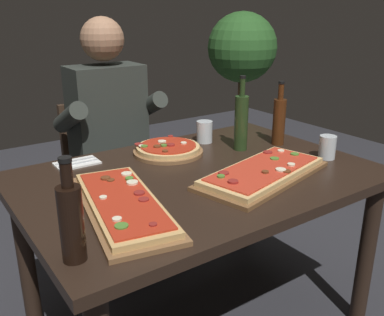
# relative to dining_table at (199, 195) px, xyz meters

# --- Properties ---
(dining_table) EXTENTS (1.40, 0.96, 0.74)m
(dining_table) POSITION_rel_dining_table_xyz_m (0.00, 0.00, 0.00)
(dining_table) COLOR black
(dining_table) RESTS_ON ground_plane
(pizza_rectangular_front) EXTENTS (0.63, 0.39, 0.05)m
(pizza_rectangular_front) POSITION_rel_dining_table_xyz_m (0.18, -0.18, 0.12)
(pizza_rectangular_front) COLOR brown
(pizza_rectangular_front) RESTS_ON dining_table
(pizza_rectangular_left) EXTENTS (0.35, 0.64, 0.05)m
(pizza_rectangular_left) POSITION_rel_dining_table_xyz_m (-0.40, -0.12, 0.12)
(pizza_rectangular_left) COLOR brown
(pizza_rectangular_left) RESTS_ON dining_table
(pizza_round_far) EXTENTS (0.32, 0.32, 0.05)m
(pizza_round_far) POSITION_rel_dining_table_xyz_m (0.03, 0.28, 0.12)
(pizza_round_far) COLOR brown
(pizza_round_far) RESTS_ON dining_table
(wine_bottle_dark) EXTENTS (0.06, 0.06, 0.31)m
(wine_bottle_dark) POSITION_rel_dining_table_xyz_m (0.54, 0.10, 0.22)
(wine_bottle_dark) COLOR #47230F
(wine_bottle_dark) RESTS_ON dining_table
(oil_bottle_amber) EXTENTS (0.06, 0.06, 0.34)m
(oil_bottle_amber) POSITION_rel_dining_table_xyz_m (0.34, 0.14, 0.23)
(oil_bottle_amber) COLOR #233819
(oil_bottle_amber) RESTS_ON dining_table
(vinegar_bottle_green) EXTENTS (0.06, 0.06, 0.29)m
(vinegar_bottle_green) POSITION_rel_dining_table_xyz_m (-0.63, -0.32, 0.21)
(vinegar_bottle_green) COLOR black
(vinegar_bottle_green) RESTS_ON dining_table
(tumbler_near_camera) EXTENTS (0.08, 0.08, 0.11)m
(tumbler_near_camera) POSITION_rel_dining_table_xyz_m (0.27, 0.33, 0.15)
(tumbler_near_camera) COLOR silver
(tumbler_near_camera) RESTS_ON dining_table
(tumbler_far_side) EXTENTS (0.07, 0.07, 0.10)m
(tumbler_far_side) POSITION_rel_dining_table_xyz_m (0.57, -0.17, 0.15)
(tumbler_far_side) COLOR silver
(tumbler_far_side) RESTS_ON dining_table
(napkin_cutlery_set) EXTENTS (0.18, 0.11, 0.01)m
(napkin_cutlery_set) POSITION_rel_dining_table_xyz_m (-0.36, 0.38, 0.10)
(napkin_cutlery_set) COLOR white
(napkin_cutlery_set) RESTS_ON dining_table
(diner_chair) EXTENTS (0.44, 0.44, 0.87)m
(diner_chair) POSITION_rel_dining_table_xyz_m (-0.04, 0.86, -0.16)
(diner_chair) COLOR #3D2B1E
(diner_chair) RESTS_ON ground_plane
(seated_diner) EXTENTS (0.53, 0.41, 1.33)m
(seated_diner) POSITION_rel_dining_table_xyz_m (-0.04, 0.74, 0.10)
(seated_diner) COLOR #23232D
(seated_diner) RESTS_ON ground_plane
(potted_plant_corner) EXTENTS (0.56, 0.56, 1.35)m
(potted_plant_corner) POSITION_rel_dining_table_xyz_m (1.41, 1.37, 0.29)
(potted_plant_corner) COLOR tan
(potted_plant_corner) RESTS_ON ground_plane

